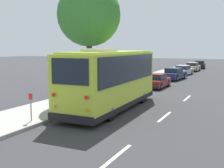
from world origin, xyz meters
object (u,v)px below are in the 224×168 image
(sign_post_far, at_px, (51,99))
(parked_sedan_maroon, at_px, (157,81))
(shuttle_bus, at_px, (111,77))
(parked_sedan_black, at_px, (200,65))
(street_tree, at_px, (90,11))
(parked_sedan_tan, at_px, (193,67))
(parked_sedan_silver, at_px, (183,70))
(sign_post_near, at_px, (31,107))
(parked_sedan_navy, at_px, (174,74))

(sign_post_far, bearing_deg, parked_sedan_maroon, -7.68)
(shuttle_bus, height_order, parked_sedan_black, shuttle_bus)
(parked_sedan_black, distance_m, street_tree, 34.79)
(parked_sedan_tan, relative_size, sign_post_far, 2.76)
(shuttle_bus, bearing_deg, parked_sedan_tan, -0.22)
(parked_sedan_silver, relative_size, sign_post_near, 3.59)
(parked_sedan_navy, bearing_deg, shuttle_bus, -173.83)
(street_tree, bearing_deg, parked_sedan_black, -3.18)
(parked_sedan_tan, bearing_deg, sign_post_far, 178.43)
(parked_sedan_navy, distance_m, parked_sedan_tan, 12.63)
(parked_sedan_silver, distance_m, parked_sedan_black, 13.02)
(sign_post_near, bearing_deg, street_tree, 3.04)
(sign_post_near, relative_size, sign_post_far, 0.83)
(parked_sedan_silver, height_order, sign_post_near, sign_post_near)
(parked_sedan_maroon, bearing_deg, sign_post_far, 172.27)
(sign_post_near, bearing_deg, parked_sedan_navy, -4.38)
(parked_sedan_maroon, xyz_separation_m, street_tree, (-8.31, 2.07, 5.39))
(parked_sedan_black, bearing_deg, parked_sedan_navy, 176.00)
(parked_sedan_maroon, distance_m, parked_sedan_navy, 7.01)
(shuttle_bus, xyz_separation_m, parked_sedan_black, (35.90, 0.42, -1.28))
(parked_sedan_maroon, relative_size, sign_post_far, 2.61)
(parked_sedan_maroon, height_order, parked_sedan_tan, parked_sedan_tan)
(street_tree, bearing_deg, parked_sedan_navy, -7.32)
(parked_sedan_maroon, relative_size, parked_sedan_silver, 0.87)
(parked_sedan_silver, bearing_deg, parked_sedan_navy, -173.58)
(parked_sedan_navy, relative_size, street_tree, 0.58)
(street_tree, bearing_deg, sign_post_near, -176.96)
(street_tree, xyz_separation_m, sign_post_near, (-6.13, -0.33, -5.14))
(parked_sedan_tan, xyz_separation_m, sign_post_near, (-34.08, 1.49, 0.21))
(parked_sedan_maroon, distance_m, parked_sedan_tan, 19.64)
(parked_sedan_navy, xyz_separation_m, sign_post_near, (-21.45, 1.64, 0.21))
(parked_sedan_maroon, bearing_deg, parked_sedan_silver, 1.37)
(parked_sedan_navy, xyz_separation_m, parked_sedan_black, (19.00, 0.06, -0.01))
(parked_sedan_black, bearing_deg, street_tree, 172.63)
(parked_sedan_tan, distance_m, sign_post_far, 32.58)
(parked_sedan_maroon, relative_size, parked_sedan_black, 0.91)
(parked_sedan_maroon, relative_size, parked_sedan_navy, 0.87)
(parked_sedan_tan, height_order, sign_post_near, sign_post_near)
(parked_sedan_maroon, bearing_deg, parked_sedan_navy, 0.76)
(parked_sedan_tan, bearing_deg, parked_sedan_black, 0.29)
(parked_sedan_black, bearing_deg, parked_sedan_maroon, 176.16)
(parked_sedan_navy, bearing_deg, parked_sedan_tan, 5.63)
(parked_sedan_tan, relative_size, sign_post_near, 3.32)
(shuttle_bus, relative_size, street_tree, 1.08)
(parked_sedan_silver, bearing_deg, parked_sedan_maroon, -174.29)
(parked_sedan_navy, height_order, sign_post_far, sign_post_far)
(parked_sedan_navy, relative_size, sign_post_near, 3.60)
(parked_sedan_silver, xyz_separation_m, parked_sedan_tan, (6.65, -0.07, 0.03))
(shuttle_bus, bearing_deg, sign_post_near, 155.02)
(parked_sedan_navy, bearing_deg, parked_sedan_silver, 7.06)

